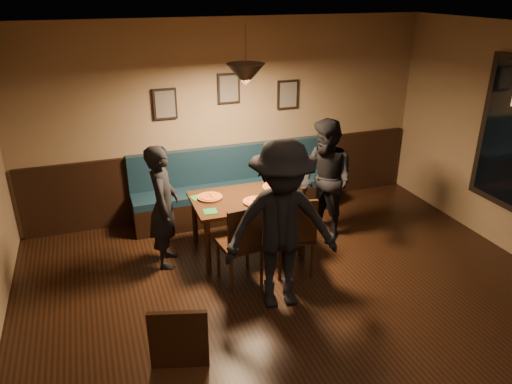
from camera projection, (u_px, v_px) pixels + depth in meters
floor at (340, 359)px, 4.47m from camera, size 7.00×7.00×0.00m
ceiling at (368, 46)px, 3.35m from camera, size 7.00×7.00×0.00m
wall_back at (229, 119)px, 6.93m from camera, size 6.00×0.00×6.00m
wainscot at (231, 178)px, 7.27m from camera, size 5.88×0.06×1.00m
booth_bench at (236, 185)px, 7.03m from camera, size 3.00×0.60×1.00m
picture_left at (165, 104)px, 6.51m from camera, size 0.32×0.04×0.42m
picture_center at (229, 88)px, 6.73m from camera, size 0.32×0.04×0.42m
picture_right at (288, 95)px, 7.06m from camera, size 0.32×0.04×0.42m
pendant_lamp at (246, 75)px, 5.44m from camera, size 0.44×0.44×0.25m
dining_table at (247, 223)px, 6.19m from camera, size 1.38×0.89×0.73m
chair_near_left at (239, 242)px, 5.48m from camera, size 0.49×0.49×1.00m
chair_near_right at (293, 233)px, 5.66m from camera, size 0.52×0.52×1.01m
diner_left at (164, 207)px, 5.72m from camera, size 0.49×0.63×1.53m
diner_right at (326, 180)px, 6.35m from camera, size 0.80×0.92×1.63m
diner_front at (282, 227)px, 4.91m from camera, size 1.27×0.84×1.84m
pizza_a at (210, 197)px, 6.01m from camera, size 0.35×0.35×0.04m
pizza_b at (256, 201)px, 5.89m from camera, size 0.34×0.34×0.04m
pizza_c at (276, 187)px, 6.30m from camera, size 0.48×0.48×0.04m
soda_glass at (303, 193)px, 5.98m from camera, size 0.08×0.08×0.15m
tabasco_bottle at (288, 188)px, 6.19m from camera, size 0.03×0.03×0.11m
napkin_a at (197, 197)px, 6.04m from camera, size 0.18×0.18×0.01m
napkin_b at (210, 211)px, 5.67m from camera, size 0.17×0.17×0.01m
cutlery_set at (256, 209)px, 5.72m from camera, size 0.19×0.06×0.00m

